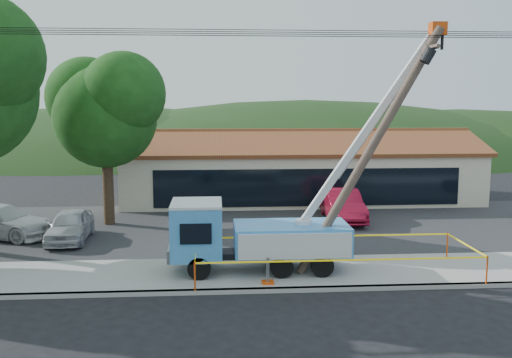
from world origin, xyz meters
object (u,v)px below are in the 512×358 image
object	(u,v)px
car_white	(1,239)
leaning_pole	(376,140)
utility_truck	(256,232)
car_red	(342,222)
car_silver	(71,243)

from	to	relation	value
car_white	leaning_pole	bearing A→B (deg)	-93.30
leaning_pole	car_white	world-z (taller)	leaning_pole
utility_truck	car_red	xyz separation A→B (m)	(5.30, 8.77, -1.62)
leaning_pole	car_silver	distance (m)	14.73
car_red	car_silver	bearing A→B (deg)	-164.44
car_silver	car_white	xyz separation A→B (m)	(-3.47, 0.89, 0.00)
utility_truck	car_white	world-z (taller)	utility_truck
car_red	car_white	size ratio (longest dim) A/B	0.95
car_silver	leaning_pole	bearing A→B (deg)	-26.23
leaning_pole	car_red	xyz separation A→B (m)	(0.92, 9.21, -5.10)
utility_truck	car_white	distance (m)	13.29
utility_truck	car_red	bearing A→B (deg)	58.84
utility_truck	car_white	size ratio (longest dim) A/B	1.91
car_silver	car_white	world-z (taller)	car_white
utility_truck	car_red	distance (m)	10.37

